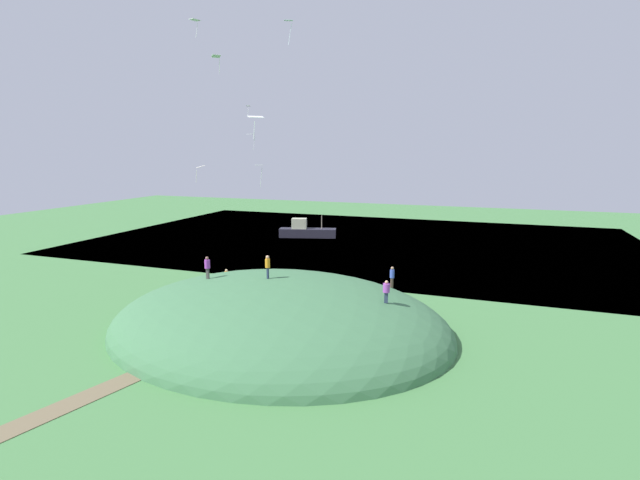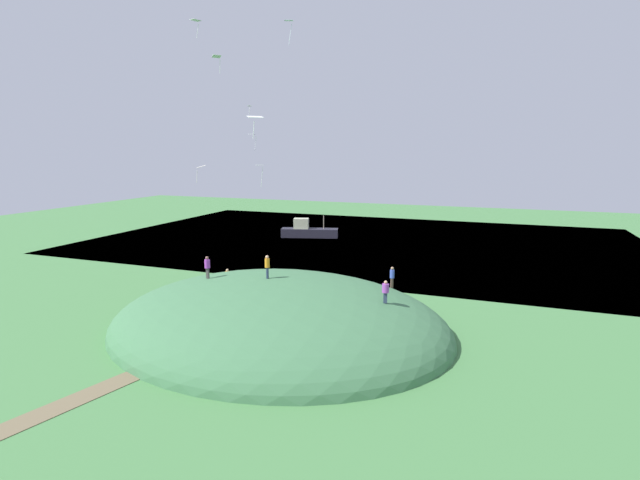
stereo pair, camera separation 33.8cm
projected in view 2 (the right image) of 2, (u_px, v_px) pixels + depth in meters
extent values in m
plane|color=#437A42|center=(289.00, 290.00, 45.65)|extent=(160.00, 160.00, 0.00)
cube|color=#436886|center=(365.00, 241.00, 72.07)|extent=(51.04, 80.00, 0.40)
ellipsoid|color=#3F7149|center=(278.00, 329.00, 35.70)|extent=(21.52, 26.33, 7.67)
cube|color=brown|center=(88.00, 395.00, 25.99)|extent=(10.23, 4.09, 0.04)
cube|color=#22212D|center=(310.00, 233.00, 74.19)|extent=(4.38, 9.13, 1.37)
cube|color=#B2B796|center=(301.00, 223.00, 74.03)|extent=(2.01, 2.60, 1.62)
cylinder|color=gray|center=(324.00, 222.00, 73.68)|extent=(0.14, 0.14, 2.13)
cube|color=#26334F|center=(267.00, 273.00, 35.50)|extent=(0.20, 0.11, 0.86)
cylinder|color=orange|center=(267.00, 263.00, 35.36)|extent=(0.37, 0.37, 0.68)
sphere|color=tan|center=(267.00, 257.00, 35.28)|extent=(0.26, 0.26, 0.26)
cube|color=#3C3A37|center=(208.00, 273.00, 37.04)|extent=(0.14, 0.24, 0.86)
cylinder|color=purple|center=(207.00, 264.00, 36.90)|extent=(0.45, 0.45, 0.68)
sphere|color=brown|center=(207.00, 258.00, 36.81)|extent=(0.26, 0.26, 0.26)
cube|color=#393A34|center=(228.00, 283.00, 46.81)|extent=(0.28, 0.28, 0.88)
cylinder|color=orange|center=(227.00, 275.00, 46.67)|extent=(0.65, 0.65, 0.70)
sphere|color=tan|center=(227.00, 270.00, 46.58)|extent=(0.26, 0.26, 0.26)
cube|color=#2B384F|center=(385.00, 298.00, 32.29)|extent=(0.19, 0.28, 0.77)
cylinder|color=purple|center=(386.00, 288.00, 32.16)|extent=(0.56, 0.56, 0.61)
sphere|color=tan|center=(386.00, 282.00, 32.08)|extent=(0.23, 0.23, 0.23)
cube|color=brown|center=(392.00, 283.00, 38.63)|extent=(0.22, 0.22, 0.86)
cylinder|color=#3B53B6|center=(392.00, 274.00, 38.49)|extent=(0.52, 0.52, 0.68)
sphere|color=#977356|center=(392.00, 268.00, 38.40)|extent=(0.26, 0.26, 0.26)
cube|color=silver|center=(201.00, 167.00, 40.43)|extent=(1.33, 1.24, 0.24)
cylinder|color=silver|center=(197.00, 176.00, 40.41)|extent=(0.06, 0.14, 1.10)
cube|color=white|center=(255.00, 117.00, 31.90)|extent=(1.23, 1.26, 0.18)
cylinder|color=white|center=(254.00, 130.00, 32.41)|extent=(0.11, 0.11, 1.21)
cube|color=white|center=(260.00, 165.00, 44.23)|extent=(0.80, 0.87, 0.03)
cylinder|color=white|center=(262.00, 177.00, 44.38)|extent=(0.04, 0.26, 1.88)
cube|color=white|center=(252.00, 134.00, 50.71)|extent=(0.62, 0.83, 0.04)
cylinder|color=white|center=(255.00, 143.00, 50.97)|extent=(0.14, 0.20, 1.49)
cube|color=white|center=(289.00, 20.00, 38.18)|extent=(0.79, 0.90, 0.08)
cylinder|color=white|center=(290.00, 34.00, 38.52)|extent=(0.28, 0.22, 1.69)
cube|color=white|center=(217.00, 56.00, 38.84)|extent=(0.84, 0.82, 0.18)
cylinder|color=white|center=(220.00, 66.00, 39.11)|extent=(0.12, 0.15, 1.19)
cube|color=white|center=(196.00, 20.00, 39.81)|extent=(0.96, 0.79, 0.04)
cylinder|color=white|center=(197.00, 31.00, 40.13)|extent=(0.21, 0.16, 1.20)
cube|color=white|center=(249.00, 106.00, 49.42)|extent=(0.75, 0.67, 0.04)
cylinder|color=white|center=(249.00, 112.00, 49.24)|extent=(0.16, 0.09, 1.02)
cylinder|color=brown|center=(294.00, 278.00, 48.26)|extent=(0.14, 0.14, 0.96)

